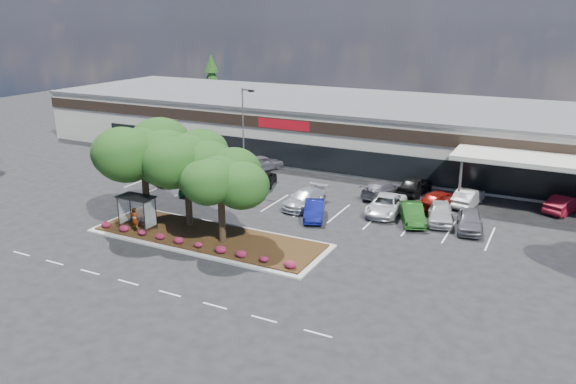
% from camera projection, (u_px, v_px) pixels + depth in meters
% --- Properties ---
extents(ground, '(160.00, 160.00, 0.00)m').
position_uv_depth(ground, '(198.00, 265.00, 36.96)').
color(ground, black).
rests_on(ground, ground).
extents(retail_store, '(80.40, 25.20, 6.25)m').
position_uv_depth(retail_store, '(370.00, 128.00, 64.77)').
color(retail_store, beige).
rests_on(retail_store, ground).
extents(landscape_island, '(18.00, 6.00, 0.26)m').
position_uv_depth(landscape_island, '(208.00, 238.00, 41.18)').
color(landscape_island, '#AAAAA4').
rests_on(landscape_island, ground).
extents(lane_markings, '(33.12, 20.06, 0.01)m').
position_uv_depth(lane_markings, '(272.00, 216.00, 45.87)').
color(lane_markings, silver).
rests_on(lane_markings, ground).
extents(shrub_row, '(17.00, 0.80, 0.50)m').
position_uv_depth(shrub_row, '(190.00, 243.00, 39.28)').
color(shrub_row, maroon).
rests_on(shrub_row, landscape_island).
extents(bus_shelter, '(2.75, 1.55, 2.59)m').
position_uv_depth(bus_shelter, '(138.00, 203.00, 42.00)').
color(bus_shelter, black).
rests_on(bus_shelter, landscape_island).
extents(island_tree_west, '(7.20, 7.20, 7.89)m').
position_uv_depth(island_tree_west, '(144.00, 172.00, 42.95)').
color(island_tree_west, '#193B10').
rests_on(island_tree_west, landscape_island).
extents(island_tree_mid, '(6.60, 6.60, 7.32)m').
position_uv_depth(island_tree_mid, '(187.00, 180.00, 42.12)').
color(island_tree_mid, '#193B10').
rests_on(island_tree_mid, landscape_island).
extents(island_tree_east, '(5.80, 5.80, 6.50)m').
position_uv_depth(island_tree_east, '(221.00, 198.00, 39.25)').
color(island_tree_east, '#193B10').
rests_on(island_tree_east, landscape_island).
extents(conifer_north_west, '(4.40, 4.40, 10.00)m').
position_uv_depth(conifer_north_west, '(212.00, 86.00, 87.45)').
color(conifer_north_west, '#193B10').
rests_on(conifer_north_west, ground).
extents(person_waiting, '(0.68, 0.45, 1.85)m').
position_uv_depth(person_waiting, '(135.00, 219.00, 41.78)').
color(person_waiting, '#594C47').
rests_on(person_waiting, landscape_island).
extents(light_pole, '(1.43, 0.59, 9.38)m').
position_uv_depth(light_pole, '(245.00, 144.00, 52.46)').
color(light_pole, '#AAAAA4').
rests_on(light_pole, ground).
extents(car_0, '(2.57, 4.94, 1.60)m').
position_uv_depth(car_0, '(173.00, 175.00, 54.77)').
color(car_0, brown).
rests_on(car_0, ground).
extents(car_1, '(2.67, 4.64, 1.49)m').
position_uv_depth(car_1, '(195.00, 184.00, 51.86)').
color(car_1, '#17562B').
rests_on(car_1, ground).
extents(car_2, '(3.68, 6.08, 1.58)m').
position_uv_depth(car_2, '(226.00, 179.00, 53.48)').
color(car_2, '#AAB2B8').
rests_on(car_2, ground).
extents(car_3, '(2.53, 5.36, 1.51)m').
position_uv_depth(car_3, '(305.00, 198.00, 47.89)').
color(car_3, '#A9AFB6').
rests_on(car_3, ground).
extents(car_4, '(2.93, 4.57, 1.42)m').
position_uv_depth(car_4, '(314.00, 210.00, 45.19)').
color(car_4, navy).
rests_on(car_4, ground).
extents(car_5, '(2.62, 5.44, 1.49)m').
position_uv_depth(car_5, '(386.00, 205.00, 46.30)').
color(car_5, silver).
rests_on(car_5, ground).
extents(car_6, '(3.28, 4.88, 1.52)m').
position_uv_depth(car_6, '(412.00, 213.00, 44.28)').
color(car_6, '#1D5017').
rests_on(car_6, ground).
extents(car_7, '(2.98, 5.02, 1.60)m').
position_uv_depth(car_7, '(440.00, 212.00, 44.36)').
color(car_7, '#B6B6B6').
rests_on(car_7, ground).
extents(car_8, '(2.61, 4.75, 1.53)m').
position_uv_depth(car_8, '(470.00, 221.00, 42.73)').
color(car_8, slate).
rests_on(car_8, ground).
extents(car_9, '(1.62, 3.93, 1.33)m').
position_uv_depth(car_9, '(233.00, 163.00, 59.36)').
color(car_9, '#B8B8B8').
rests_on(car_9, ground).
extents(car_10, '(3.86, 5.31, 1.68)m').
position_uv_depth(car_10, '(261.00, 163.00, 58.88)').
color(car_10, slate).
rests_on(car_10, ground).
extents(car_11, '(2.96, 4.67, 1.48)m').
position_uv_depth(car_11, '(265.00, 178.00, 53.73)').
color(car_11, black).
rests_on(car_11, ground).
extents(car_13, '(3.13, 5.47, 1.49)m').
position_uv_depth(car_13, '(383.00, 189.00, 50.56)').
color(car_13, '#55565D').
rests_on(car_13, ground).
extents(car_14, '(2.48, 5.09, 1.67)m').
position_uv_depth(car_14, '(415.00, 185.00, 51.35)').
color(car_14, black).
rests_on(car_14, ground).
extents(car_15, '(3.62, 5.28, 1.67)m').
position_uv_depth(car_15, '(440.00, 200.00, 47.23)').
color(car_15, maroon).
rests_on(car_15, ground).
extents(car_16, '(2.23, 4.86, 1.54)m').
position_uv_depth(car_16, '(468.00, 197.00, 48.17)').
color(car_16, '#B5B5B5').
rests_on(car_16, ground).
extents(car_17, '(3.36, 4.83, 1.51)m').
position_uv_depth(car_17, '(565.00, 204.00, 46.54)').
color(car_17, maroon).
rests_on(car_17, ground).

